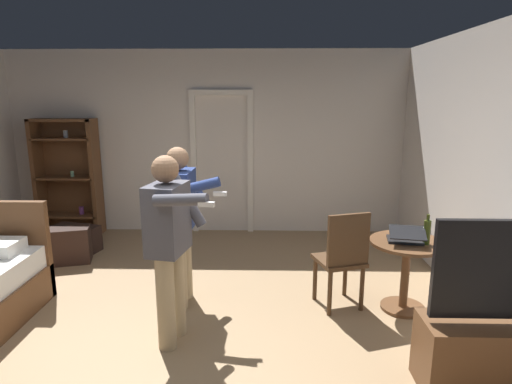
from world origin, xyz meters
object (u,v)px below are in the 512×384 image
person_blue_shirt (170,239)px  person_striped_shirt (181,216)px  tv_flatscreen (511,343)px  suitcase_dark (75,239)px  side_table (406,263)px  laptop (406,237)px  wooden_chair (343,256)px  bookshelf (68,172)px  suitcase_small (66,245)px  bottle_on_table (427,232)px

person_blue_shirt → person_striped_shirt: bearing=93.7°
tv_flatscreen → suitcase_dark: tv_flatscreen is taller
tv_flatscreen → side_table: 1.23m
laptop → side_table: bearing=48.7°
wooden_chair → person_blue_shirt: (-1.52, -0.61, 0.37)m
bookshelf → suitcase_dark: (0.38, -0.80, -0.76)m
tv_flatscreen → side_table: bearing=107.5°
tv_flatscreen → person_striped_shirt: 2.89m
laptop → person_striped_shirt: 2.15m
side_table → tv_flatscreen: bearing=-72.5°
wooden_chair → person_striped_shirt: size_ratio=0.63×
person_blue_shirt → person_striped_shirt: size_ratio=1.01×
laptop → wooden_chair: size_ratio=0.38×
wooden_chair → person_blue_shirt: bearing=-158.3°
wooden_chair → suitcase_small: bearing=161.3°
side_table → person_striped_shirt: bearing=177.7°
laptop → person_blue_shirt: person_blue_shirt is taller
bottle_on_table → person_blue_shirt: person_blue_shirt is taller
person_blue_shirt → bookshelf: bearing=126.7°
bookshelf → person_striped_shirt: bearing=-46.3°
laptop → bottle_on_table: bottle_on_table is taller
bookshelf → side_table: size_ratio=2.43×
side_table → person_blue_shirt: (-2.13, -0.61, 0.43)m
side_table → suitcase_dark: 4.20m
bookshelf → person_striped_shirt: 3.06m
bookshelf → person_blue_shirt: (2.16, -2.91, -0.02)m
laptop → suitcase_dark: laptop is taller
wooden_chair → person_striped_shirt: person_striped_shirt is taller
side_table → suitcase_small: side_table is taller
person_striped_shirt → suitcase_dark: size_ratio=2.51×
person_striped_shirt → wooden_chair: bearing=-3.2°
bookshelf → laptop: bearing=-28.8°
tv_flatscreen → wooden_chair: 1.53m
tv_flatscreen → person_striped_shirt: size_ratio=0.80×
tv_flatscreen → laptop: tv_flatscreen is taller
person_striped_shirt → bookshelf: bearing=133.7°
suitcase_small → tv_flatscreen: bearing=-44.0°
bottle_on_table → suitcase_dark: size_ratio=0.46×
bookshelf → suitcase_dark: bearing=-64.4°
person_striped_shirt → laptop: bearing=-3.4°
person_blue_shirt → side_table: bearing=15.9°
suitcase_dark → person_striped_shirt: bearing=-24.6°
person_striped_shirt → suitcase_dark: bearing=140.8°
wooden_chair → suitcase_small: size_ratio=1.71×
tv_flatscreen → wooden_chair: tv_flatscreen is taller
tv_flatscreen → side_table: size_ratio=1.78×
tv_flatscreen → suitcase_small: (-4.21, 2.26, -0.14)m
laptop → wooden_chair: wooden_chair is taller
side_table → suitcase_small: bearing=164.1°
suitcase_dark → suitcase_small: bearing=-65.9°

